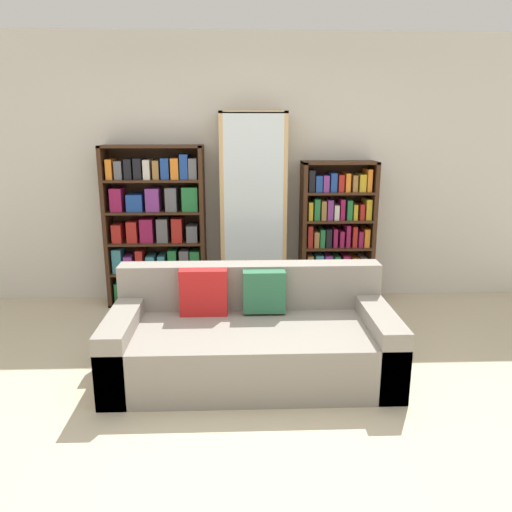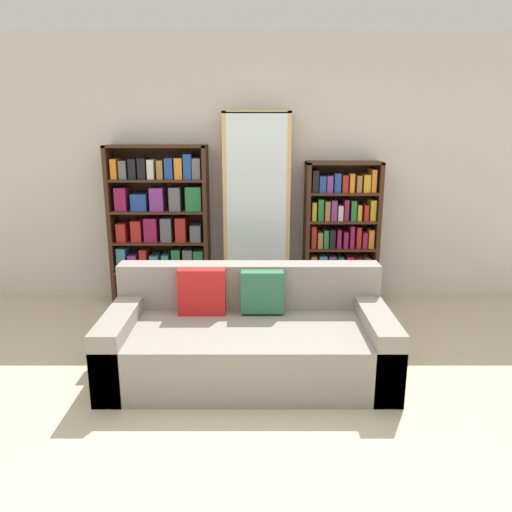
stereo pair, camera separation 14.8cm
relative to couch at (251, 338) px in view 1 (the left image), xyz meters
The scene contains 7 objects.
ground_plane 0.57m from the couch, 91.34° to the right, with size 16.00×16.00×0.00m, color beige.
wall_back 2.07m from the couch, 90.38° to the left, with size 7.04×0.06×2.70m.
couch is the anchor object (origin of this frame).
bookshelf_left 1.88m from the couch, 120.29° to the left, with size 1.00×0.32×1.62m.
display_cabinet 1.70m from the couch, 87.57° to the left, with size 0.66×0.36×1.94m.
bookshelf_right 1.87m from the couch, 59.30° to the left, with size 0.75×0.32×1.46m.
wine_bottle 0.93m from the couch, 64.26° to the left, with size 0.07×0.07×0.35m.
Camera 1 is at (-0.08, -2.94, 1.80)m, focal length 35.00 mm.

